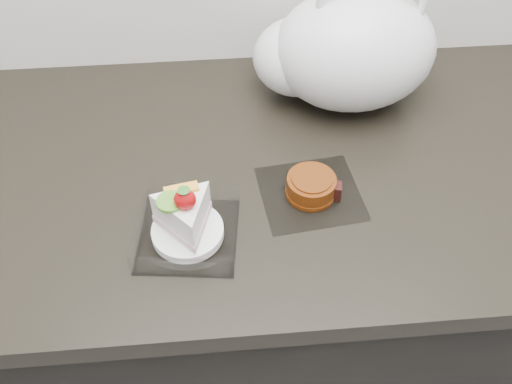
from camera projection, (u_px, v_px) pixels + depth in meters
name	position (u px, v px, depth m)	size (l,w,h in m)	color
counter	(289.00, 299.00, 1.31)	(2.04, 0.64, 0.90)	black
cake_tray	(187.00, 224.00, 0.85)	(0.17, 0.17, 0.12)	white
mooncake_wrap	(312.00, 188.00, 0.92)	(0.18, 0.17, 0.04)	white
plastic_bag	(343.00, 50.00, 1.01)	(0.33, 0.23, 0.27)	white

